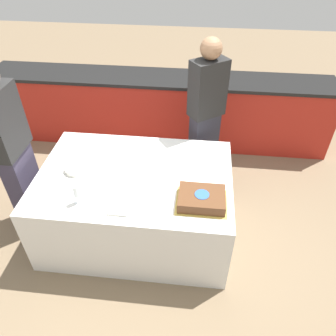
{
  "coord_description": "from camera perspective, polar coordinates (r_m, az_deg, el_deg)",
  "views": [
    {
      "loc": [
        0.54,
        -2.17,
        2.63
      ],
      "look_at": [
        0.3,
        0.0,
        0.83
      ],
      "focal_mm": 35.0,
      "sensor_mm": 36.0,
      "label": 1
    }
  ],
  "objects": [
    {
      "name": "side_plate_near_cake",
      "position": [
        2.89,
        5.94,
        -1.78
      ],
      "size": [
        0.19,
        0.19,
        0.0
      ],
      "color": "white",
      "rests_on": "dining_table"
    },
    {
      "name": "ground_plane",
      "position": [
        3.46,
        -5.08,
        -10.38
      ],
      "size": [
        14.0,
        14.0,
        0.0
      ],
      "primitive_type": "plane",
      "color": "#7A664C"
    },
    {
      "name": "back_counter",
      "position": [
        4.45,
        -1.53,
        10.22
      ],
      "size": [
        4.4,
        0.58,
        0.92
      ],
      "color": "#A82319",
      "rests_on": "ground_plane"
    },
    {
      "name": "plate_stack",
      "position": [
        3.06,
        -15.76,
        -0.08
      ],
      "size": [
        0.19,
        0.19,
        0.05
      ],
      "color": "white",
      "rests_on": "dining_table"
    },
    {
      "name": "person_cutting_cake",
      "position": [
        3.47,
        6.56,
        8.93
      ],
      "size": [
        0.4,
        0.37,
        1.69
      ],
      "rotation": [
        0.0,
        0.0,
        -2.51
      ],
      "color": "#282833",
      "rests_on": "ground_plane"
    },
    {
      "name": "wine_glass",
      "position": [
        2.68,
        -15.71,
        -4.07
      ],
      "size": [
        0.07,
        0.07,
        0.18
      ],
      "color": "white",
      "rests_on": "dining_table"
    },
    {
      "name": "person_seated_left",
      "position": [
        3.23,
        -25.41,
        2.57
      ],
      "size": [
        0.22,
        0.41,
        1.72
      ],
      "rotation": [
        0.0,
        0.0,
        1.57
      ],
      "color": "#383347",
      "rests_on": "ground_plane"
    },
    {
      "name": "utensil_pile",
      "position": [
        2.61,
        -8.68,
        -7.45
      ],
      "size": [
        0.16,
        0.09,
        0.02
      ],
      "color": "white",
      "rests_on": "dining_table"
    },
    {
      "name": "dining_table",
      "position": [
        3.19,
        -5.45,
        -6.11
      ],
      "size": [
        1.74,
        1.2,
        0.73
      ],
      "color": "silver",
      "rests_on": "ground_plane"
    },
    {
      "name": "cake",
      "position": [
        2.64,
        5.87,
        -5.33
      ],
      "size": [
        0.41,
        0.33,
        0.09
      ],
      "color": "gold",
      "rests_on": "dining_table"
    }
  ]
}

